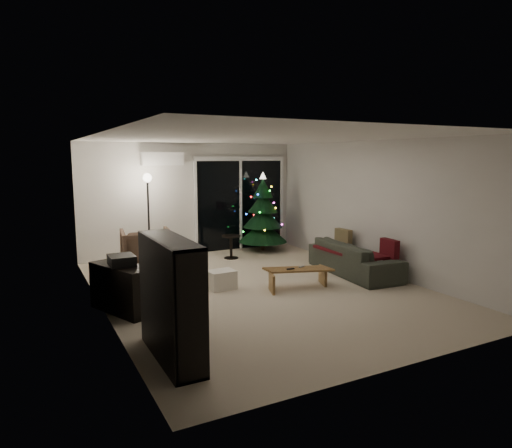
{
  "coord_description": "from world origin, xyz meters",
  "views": [
    {
      "loc": [
        -3.46,
        -6.55,
        2.18
      ],
      "look_at": [
        0.1,
        0.3,
        1.05
      ],
      "focal_mm": 32.0,
      "sensor_mm": 36.0,
      "label": 1
    }
  ],
  "objects_px": {
    "media_cabinet": "(123,288)",
    "christmas_tree": "(263,212)",
    "armchair": "(147,251)",
    "sofa": "(354,258)",
    "bookshelf": "(156,301)",
    "coffee_table": "(298,278)"
  },
  "relations": [
    {
      "from": "christmas_tree",
      "to": "armchair",
      "type": "bearing_deg",
      "value": -163.88
    },
    {
      "from": "armchair",
      "to": "christmas_tree",
      "type": "relative_size",
      "value": 0.51
    },
    {
      "from": "bookshelf",
      "to": "coffee_table",
      "type": "distance_m",
      "value": 3.32
    },
    {
      "from": "sofa",
      "to": "coffee_table",
      "type": "height_order",
      "value": "sofa"
    },
    {
      "from": "media_cabinet",
      "to": "armchair",
      "type": "xyz_separation_m",
      "value": [
        0.85,
        2.04,
        0.09
      ]
    },
    {
      "from": "christmas_tree",
      "to": "coffee_table",
      "type": "bearing_deg",
      "value": -107.68
    },
    {
      "from": "bookshelf",
      "to": "sofa",
      "type": "height_order",
      "value": "bookshelf"
    },
    {
      "from": "bookshelf",
      "to": "armchair",
      "type": "distance_m",
      "value": 3.94
    },
    {
      "from": "bookshelf",
      "to": "coffee_table",
      "type": "height_order",
      "value": "bookshelf"
    },
    {
      "from": "sofa",
      "to": "christmas_tree",
      "type": "relative_size",
      "value": 1.12
    },
    {
      "from": "media_cabinet",
      "to": "christmas_tree",
      "type": "relative_size",
      "value": 0.59
    },
    {
      "from": "media_cabinet",
      "to": "christmas_tree",
      "type": "xyz_separation_m",
      "value": [
        3.82,
        2.89,
        0.58
      ]
    },
    {
      "from": "bookshelf",
      "to": "sofa",
      "type": "xyz_separation_m",
      "value": [
        4.3,
        1.96,
        -0.36
      ]
    },
    {
      "from": "bookshelf",
      "to": "sofa",
      "type": "relative_size",
      "value": 0.64
    },
    {
      "from": "media_cabinet",
      "to": "christmas_tree",
      "type": "bearing_deg",
      "value": 14.94
    },
    {
      "from": "sofa",
      "to": "bookshelf",
      "type": "bearing_deg",
      "value": 119.87
    },
    {
      "from": "bookshelf",
      "to": "christmas_tree",
      "type": "distance_m",
      "value": 6.06
    },
    {
      "from": "armchair",
      "to": "christmas_tree",
      "type": "bearing_deg",
      "value": -156.05
    },
    {
      "from": "sofa",
      "to": "christmas_tree",
      "type": "bearing_deg",
      "value": 15.31
    },
    {
      "from": "media_cabinet",
      "to": "sofa",
      "type": "xyz_separation_m",
      "value": [
        4.3,
        0.16,
        -0.04
      ]
    },
    {
      "from": "christmas_tree",
      "to": "sofa",
      "type": "bearing_deg",
      "value": -80.07
    },
    {
      "from": "media_cabinet",
      "to": "coffee_table",
      "type": "xyz_separation_m",
      "value": [
        2.85,
        -0.16,
        -0.17
      ]
    }
  ]
}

